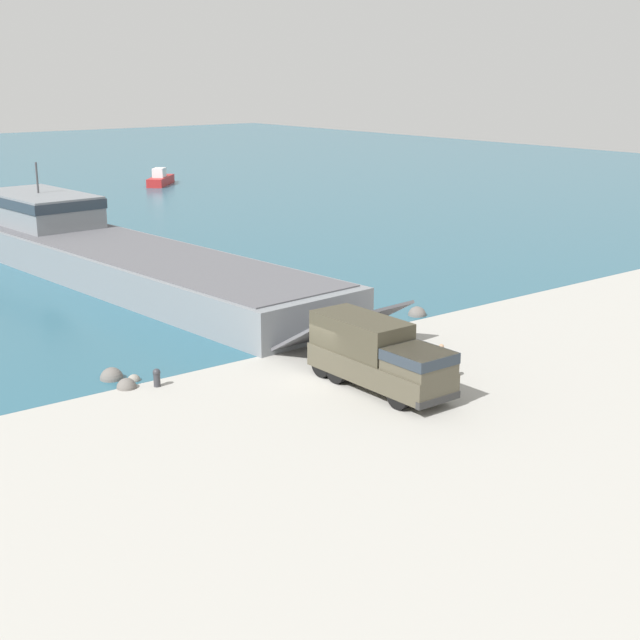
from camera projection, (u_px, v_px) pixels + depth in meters
ground_plane at (321, 377)px, 42.73m from camera, size 240.00×240.00×0.00m
landing_craft at (110, 252)px, 63.43m from camera, size 11.19×43.04×7.29m
military_truck at (378, 355)px, 40.73m from camera, size 2.48×7.79×3.16m
soldier_on_ramp at (441, 360)px, 41.89m from camera, size 0.50×0.46×1.82m
moored_boat_a at (160, 179)px, 114.76m from camera, size 6.06×6.33×2.22m
mooring_bollard at (157, 377)px, 41.30m from camera, size 0.36×0.36×0.87m
shoreline_rock_a at (417, 315)px, 53.48m from camera, size 1.09×1.09×1.09m
shoreline_rock_b at (127, 388)px, 41.22m from camera, size 0.93×0.93×0.93m
shoreline_rock_c at (112, 379)px, 42.43m from camera, size 1.12×1.12×1.12m
shoreline_rock_d at (134, 381)px, 42.20m from camera, size 0.61×0.61×0.61m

